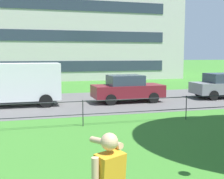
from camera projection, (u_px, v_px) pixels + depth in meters
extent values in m
cube|color=#565454|center=(67.00, 102.00, 16.23)|extent=(80.00, 7.96, 0.01)
cylinder|color=#232328|center=(83.00, 113.00, 10.78)|extent=(0.04, 0.04, 1.00)
cylinder|color=#232328|center=(186.00, 108.00, 11.90)|extent=(0.04, 0.04, 1.00)
cylinder|color=#232328|center=(83.00, 114.00, 10.79)|extent=(34.52, 0.03, 0.03)
cylinder|color=#232328|center=(83.00, 101.00, 10.73)|extent=(34.52, 0.03, 0.03)
cube|color=orange|center=(109.00, 175.00, 3.60)|extent=(0.44, 0.39, 0.57)
sphere|color=tan|center=(109.00, 142.00, 3.54)|extent=(0.22, 0.22, 0.22)
cylinder|color=tan|center=(106.00, 142.00, 3.92)|extent=(0.36, 0.60, 0.14)
cube|color=silver|center=(11.00, 82.00, 15.00)|extent=(5.02, 2.00, 1.90)
cube|color=#283342|center=(50.00, 75.00, 15.49)|extent=(0.13, 1.67, 0.76)
cylinder|color=black|center=(44.00, 96.00, 16.46)|extent=(0.68, 0.25, 0.68)
cylinder|color=black|center=(46.00, 101.00, 14.68)|extent=(0.68, 0.25, 0.68)
cube|color=maroon|center=(128.00, 91.00, 16.39)|extent=(4.04, 1.79, 0.68)
cube|color=#2D3847|center=(125.00, 80.00, 16.27)|extent=(1.93, 1.56, 0.56)
cylinder|color=black|center=(142.00, 94.00, 17.55)|extent=(0.60, 0.21, 0.60)
cylinder|color=black|center=(153.00, 98.00, 16.01)|extent=(0.60, 0.21, 0.60)
cylinder|color=black|center=(103.00, 96.00, 16.85)|extent=(0.60, 0.21, 0.60)
cylinder|color=black|center=(111.00, 100.00, 15.31)|extent=(0.60, 0.21, 0.60)
cube|color=slate|center=(224.00, 88.00, 17.98)|extent=(4.06, 1.85, 0.68)
cube|color=#2D3847|center=(222.00, 78.00, 17.87)|extent=(1.96, 1.59, 0.56)
cylinder|color=black|center=(199.00, 92.00, 18.52)|extent=(0.61, 0.22, 0.60)
cylinder|color=black|center=(213.00, 95.00, 16.96)|extent=(0.61, 0.22, 0.60)
cube|color=#B7B2AD|center=(30.00, 14.00, 34.94)|extent=(33.44, 15.38, 15.28)
cube|color=#283342|center=(31.00, 67.00, 28.27)|extent=(28.09, 0.06, 1.10)
cube|color=#283342|center=(30.00, 35.00, 27.91)|extent=(28.09, 0.06, 1.10)
cube|color=#283342|center=(29.00, 3.00, 27.54)|extent=(28.09, 0.06, 1.10)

